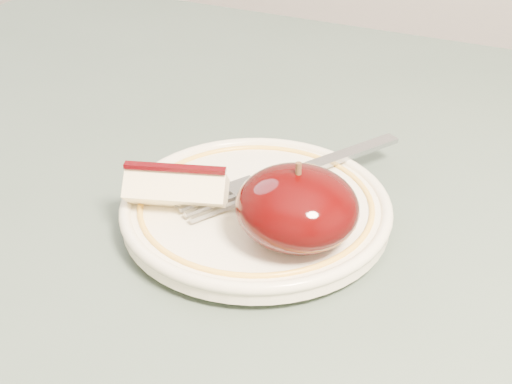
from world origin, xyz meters
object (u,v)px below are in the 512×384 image
at_px(plate, 256,208).
at_px(fork, 290,174).
at_px(table, 164,289).
at_px(apple_half, 297,207).

xyz_separation_m(plate, fork, (0.01, 0.04, 0.01)).
height_order(table, fork, fork).
distance_m(apple_half, fork, 0.08).
xyz_separation_m(table, fork, (0.09, 0.05, 0.11)).
relative_size(table, plate, 4.56).
bearing_deg(fork, apple_half, -123.17).
relative_size(table, apple_half, 10.93).
xyz_separation_m(table, apple_half, (0.13, -0.02, 0.13)).
bearing_deg(apple_half, table, 169.55).
bearing_deg(plate, fork, 76.71).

